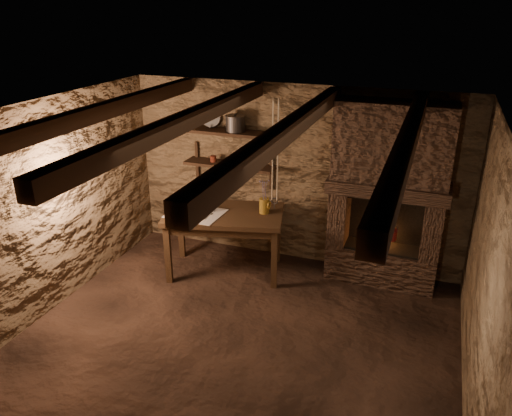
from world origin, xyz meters
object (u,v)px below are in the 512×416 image
(work_table, at_px, (225,240))
(red_pot, at_px, (389,233))
(iron_stockpot, at_px, (235,124))
(stoneware_jug, at_px, (264,199))
(wooden_bowl, at_px, (192,202))

(work_table, xyz_separation_m, red_pot, (2.03, 0.43, 0.24))
(iron_stockpot, bearing_deg, stoneware_jug, -35.78)
(work_table, bearing_deg, red_pot, -2.65)
(stoneware_jug, distance_m, red_pot, 1.60)
(stoneware_jug, bearing_deg, wooden_bowl, 174.95)
(work_table, bearing_deg, wooden_bowl, 157.36)
(stoneware_jug, xyz_separation_m, iron_stockpot, (-0.54, 0.39, 0.82))
(iron_stockpot, distance_m, red_pot, 2.39)
(work_table, height_order, iron_stockpot, iron_stockpot)
(wooden_bowl, distance_m, iron_stockpot, 1.17)
(stoneware_jug, xyz_separation_m, wooden_bowl, (-0.98, -0.09, -0.15))
(work_table, distance_m, iron_stockpot, 1.51)
(work_table, xyz_separation_m, stoneware_jug, (0.49, 0.16, 0.58))
(work_table, distance_m, red_pot, 2.09)
(stoneware_jug, relative_size, wooden_bowl, 1.23)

